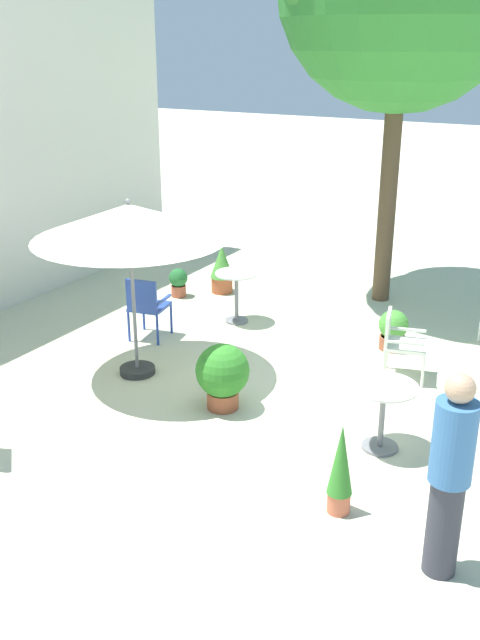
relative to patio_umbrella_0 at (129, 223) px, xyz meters
name	(u,v)px	position (x,y,z in m)	size (l,w,h in m)	color
ground_plane	(245,392)	(0.21, -1.41, -1.91)	(60.00, 60.00, 0.00)	beige
patio_umbrella_0	(129,223)	(0.00, 0.00, 0.00)	(2.28, 2.28, 2.19)	#2D2D2D
cafe_table_0	(237,288)	(2.14, -0.20, -1.40)	(0.62, 0.62, 0.75)	silver
cafe_table_1	(383,405)	(-0.21, -3.22, -1.42)	(0.68, 0.68, 0.71)	white
patio_chair_0	(147,304)	(0.95, 0.53, -1.39)	(0.57, 0.55, 0.90)	#25419B
patio_chair_1	(399,340)	(1.49, -2.85, -1.43)	(0.58, 0.60, 0.83)	silver
potted_plant_0	(178,281)	(2.66, 1.17, -1.66)	(0.31, 0.30, 0.46)	#9F4E36
potted_plant_1	(223,374)	(-0.25, -1.39, -1.49)	(0.61, 0.61, 0.76)	#984B2F
potted_plant_2	(222,268)	(3.18, 0.66, -1.50)	(0.38, 0.38, 0.80)	#A44F2D
potted_plant_3	(341,468)	(-1.41, -3.26, -1.47)	(0.23, 0.23, 0.87)	#CF6648
potted_plant_4	(393,329)	(2.30, -2.52, -1.64)	(0.40, 0.39, 0.54)	brown
standing_person	(450,474)	(-1.73, -4.23, -1.03)	(0.44, 0.44, 1.70)	#33333D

